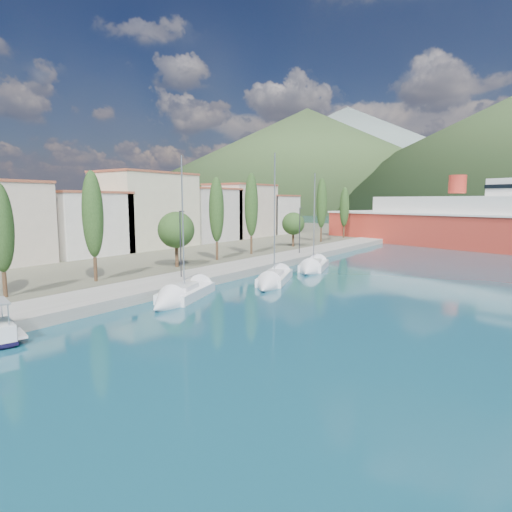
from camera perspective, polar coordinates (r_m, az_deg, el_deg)
The scene contains 10 objects.
ground at distance 134.64m, azimuth 26.67°, elevation 3.29°, with size 1400.00×1400.00×0.00m, color #154657.
quay at distance 48.52m, azimuth -0.67°, elevation -1.36°, with size 5.00×88.00×0.80m, color gray.
land_strip at distance 82.41m, azimuth -18.49°, elevation 1.83°, with size 70.00×148.00×0.70m, color #565644.
town_buildings at distance 71.29m, azimuth -10.78°, elevation 5.48°, with size 9.20×69.20×11.30m.
tree_row at distance 55.43m, azimuth -1.69°, elevation 5.37°, with size 3.89×64.08×10.92m.
lamp_posts at distance 39.79m, azimuth -9.76°, elevation 1.96°, with size 0.15×44.59×6.06m.
sailboat_near at distance 33.34m, azimuth -10.76°, elevation -5.65°, with size 5.15×8.87×12.22m.
sailboat_mid at distance 39.36m, azimuth 1.93°, elevation -3.54°, with size 5.50×9.35×13.10m.
sailboat_far at distance 47.48m, azimuth 7.33°, elevation -1.70°, with size 4.82×8.42×11.80m.
ferry at distance 78.25m, azimuth 30.98°, elevation 3.49°, with size 65.52×32.04×12.79m.
Camera 1 is at (18.76, -13.10, 7.77)m, focal length 30.00 mm.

